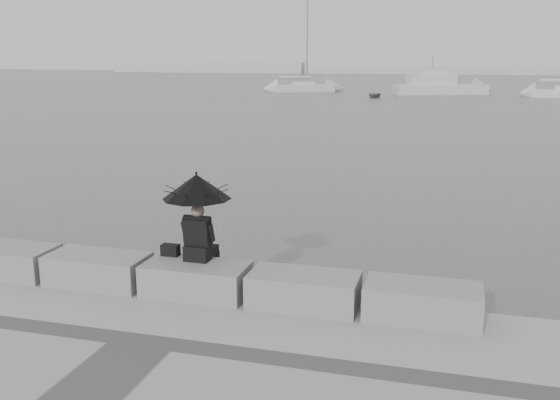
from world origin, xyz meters
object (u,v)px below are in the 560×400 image
(seated_person, at_px, (197,198))
(motor_cruiser, at_px, (440,86))
(sailboat_left, at_px, (303,87))
(dinghy, at_px, (375,95))

(seated_person, relative_size, motor_cruiser, 0.13)
(sailboat_left, distance_m, dinghy, 13.10)
(sailboat_left, bearing_deg, motor_cruiser, -32.95)
(seated_person, bearing_deg, motor_cruiser, 88.03)
(seated_person, height_order, motor_cruiser, motor_cruiser)
(sailboat_left, bearing_deg, seated_person, -105.21)
(dinghy, bearing_deg, sailboat_left, 140.31)
(motor_cruiser, relative_size, dinghy, 3.68)
(seated_person, distance_m, sailboat_left, 68.03)
(seated_person, bearing_deg, dinghy, 94.21)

